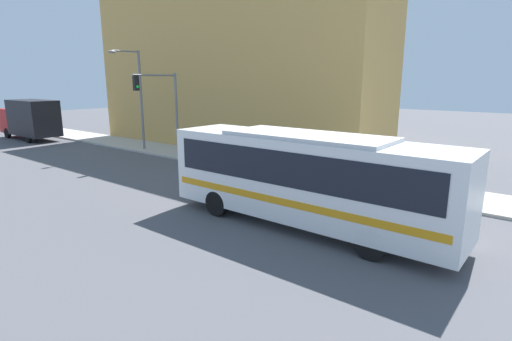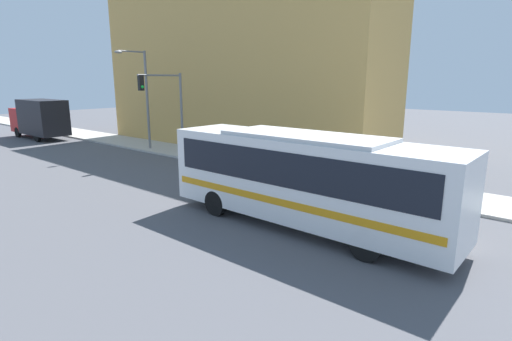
{
  "view_description": "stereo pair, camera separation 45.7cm",
  "coord_description": "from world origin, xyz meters",
  "views": [
    {
      "loc": [
        -12.22,
        -7.83,
        5.07
      ],
      "look_at": [
        0.32,
        2.09,
        1.42
      ],
      "focal_mm": 28.0,
      "sensor_mm": 36.0,
      "label": 1
    },
    {
      "loc": [
        -11.93,
        -8.19,
        5.07
      ],
      "look_at": [
        0.32,
        2.09,
        1.42
      ],
      "focal_mm": 28.0,
      "sensor_mm": 36.0,
      "label": 2
    }
  ],
  "objects": [
    {
      "name": "ground_plane",
      "position": [
        0.0,
        0.0,
        0.0
      ],
      "size": [
        120.0,
        120.0,
        0.0
      ],
      "primitive_type": "plane",
      "color": "#515156"
    },
    {
      "name": "sidewalk",
      "position": [
        6.17,
        20.0,
        0.06
      ],
      "size": [
        3.34,
        70.0,
        0.13
      ],
      "color": "#B7B2A8",
      "rests_on": "ground_plane"
    },
    {
      "name": "building_facade",
      "position": [
        10.84,
        12.97,
        6.07
      ],
      "size": [
        6.0,
        23.95,
        12.15
      ],
      "color": "tan",
      "rests_on": "ground_plane"
    },
    {
      "name": "city_bus",
      "position": [
        -0.68,
        -0.91,
        1.9
      ],
      "size": [
        2.57,
        10.47,
        3.3
      ],
      "rotation": [
        0.0,
        0.0,
        -0.01
      ],
      "color": "white",
      "rests_on": "ground_plane"
    },
    {
      "name": "delivery_truck",
      "position": [
        2.66,
        28.72,
        1.82
      ],
      "size": [
        2.32,
        7.09,
        3.4
      ],
      "color": "black",
      "rests_on": "ground_plane"
    },
    {
      "name": "fire_hydrant",
      "position": [
        5.1,
        3.23,
        0.53
      ],
      "size": [
        0.23,
        0.31,
        0.8
      ],
      "color": "#999999",
      "rests_on": "sidewalk"
    },
    {
      "name": "traffic_light_pole",
      "position": [
        4.14,
        12.64,
        3.8
      ],
      "size": [
        3.28,
        0.35,
        5.36
      ],
      "color": "slate",
      "rests_on": "sidewalk"
    },
    {
      "name": "parking_meter",
      "position": [
        5.1,
        10.72,
        0.97
      ],
      "size": [
        0.14,
        0.14,
        1.24
      ],
      "color": "slate",
      "rests_on": "sidewalk"
    },
    {
      "name": "street_lamp",
      "position": [
        5.03,
        16.53,
        4.24
      ],
      "size": [
        2.42,
        0.28,
        6.92
      ],
      "color": "slate",
      "rests_on": "sidewalk"
    },
    {
      "name": "pedestrian_near_corner",
      "position": [
        6.19,
        8.75,
        1.08
      ],
      "size": [
        0.34,
        0.34,
        1.84
      ],
      "color": "#47382D",
      "rests_on": "sidewalk"
    }
  ]
}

